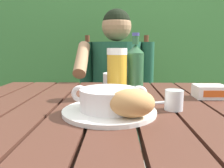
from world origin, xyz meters
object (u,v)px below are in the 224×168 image
at_px(bread_roll, 132,103).
at_px(butter_tub, 210,92).
at_px(chair_near_diner, 116,106).
at_px(person_eating, 116,85).
at_px(diner_bowl, 116,79).
at_px(beer_glass, 117,73).
at_px(soup_bowl, 109,98).
at_px(water_glass_small, 174,100).
at_px(serving_plate, 109,111).
at_px(table_knife, 151,103).
at_px(beer_bottle, 135,69).

relative_size(bread_roll, butter_tub, 1.07).
height_order(chair_near_diner, person_eating, person_eating).
bearing_deg(diner_bowl, beer_glass, -89.04).
bearing_deg(soup_bowl, water_glass_small, 11.05).
bearing_deg(butter_tub, water_glass_small, -136.40).
bearing_deg(butter_tub, person_eating, 121.28).
height_order(soup_bowl, beer_glass, beer_glass).
xyz_separation_m(serving_plate, table_knife, (0.14, 0.11, -0.00)).
relative_size(butter_tub, table_knife, 0.75).
xyz_separation_m(person_eating, diner_bowl, (0.00, -0.33, 0.08)).
bearing_deg(person_eating, chair_near_diner, 89.14).
bearing_deg(beer_bottle, diner_bowl, 108.72).
xyz_separation_m(bread_roll, water_glass_small, (0.14, 0.11, -0.02)).
bearing_deg(table_knife, bread_roll, -113.44).
bearing_deg(beer_glass, beer_bottle, 28.64).
height_order(serving_plate, bread_roll, bread_roll).
relative_size(butter_tub, diner_bowl, 0.86).
relative_size(serving_plate, soup_bowl, 1.24).
height_order(bread_roll, beer_bottle, beer_bottle).
bearing_deg(diner_bowl, bread_roll, -85.34).
xyz_separation_m(person_eating, soup_bowl, (-0.01, -0.80, 0.10)).
height_order(bread_roll, water_glass_small, bread_roll).
relative_size(soup_bowl, diner_bowl, 1.69).
bearing_deg(diner_bowl, table_knife, -71.41).
xyz_separation_m(soup_bowl, beer_bottle, (0.09, 0.24, 0.06)).
relative_size(water_glass_small, diner_bowl, 0.48).
xyz_separation_m(soup_bowl, beer_glass, (0.02, 0.21, 0.05)).
distance_m(person_eating, beer_glass, 0.61).
relative_size(water_glass_small, butter_tub, 0.55).
xyz_separation_m(chair_near_diner, beer_glass, (0.00, -0.80, 0.35)).
xyz_separation_m(serving_plate, beer_glass, (0.02, 0.21, 0.09)).
relative_size(chair_near_diner, butter_tub, 9.10).
distance_m(serving_plate, beer_bottle, 0.28).
distance_m(serving_plate, table_knife, 0.18).
xyz_separation_m(bread_roll, beer_bottle, (0.03, 0.32, 0.06)).
relative_size(soup_bowl, table_knife, 1.47).
height_order(water_glass_small, butter_tub, water_glass_small).
bearing_deg(diner_bowl, soup_bowl, -92.08).
distance_m(water_glass_small, table_knife, 0.09).
bearing_deg(beer_glass, butter_tub, 0.33).
relative_size(serving_plate, diner_bowl, 2.10).
distance_m(chair_near_diner, water_glass_small, 1.02).
relative_size(person_eating, beer_bottle, 4.82).
distance_m(bread_roll, beer_glass, 0.28).
bearing_deg(person_eating, bread_roll, -86.91).
xyz_separation_m(butter_tub, table_knife, (-0.24, -0.10, -0.02)).
bearing_deg(soup_bowl, diner_bowl, 87.92).
relative_size(beer_glass, diner_bowl, 1.43).
bearing_deg(soup_bowl, chair_near_diner, 89.03).
bearing_deg(butter_tub, beer_bottle, 172.52).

